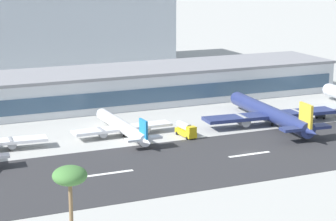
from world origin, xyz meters
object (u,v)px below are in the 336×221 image
(distant_hotel_block, at_px, (65,23))
(service_baggage_tug_1, at_px, (320,115))
(airliner_blue_tail_gate_1, at_px, (124,128))
(palm_tree_2, at_px, (70,178))
(airliner_gold_tail_gate_2, at_px, (272,115))
(service_fuel_truck_0, at_px, (186,130))
(terminal_building, at_px, (146,84))

(distant_hotel_block, bearing_deg, service_baggage_tug_1, -72.23)
(airliner_blue_tail_gate_1, relative_size, service_baggage_tug_1, 10.89)
(distant_hotel_block, height_order, palm_tree_2, distant_hotel_block)
(airliner_blue_tail_gate_1, height_order, palm_tree_2, palm_tree_2)
(airliner_blue_tail_gate_1, xyz_separation_m, airliner_gold_tail_gate_2, (45.18, -6.36, 0.85))
(service_baggage_tug_1, relative_size, palm_tree_2, 0.23)
(distant_hotel_block, bearing_deg, service_fuel_truck_0, -91.43)
(terminal_building, height_order, palm_tree_2, palm_tree_2)
(service_baggage_tug_1, bearing_deg, service_fuel_truck_0, -144.08)
(service_fuel_truck_0, bearing_deg, palm_tree_2, -43.41)
(airliner_gold_tail_gate_2, distance_m, service_fuel_truck_0, 29.23)
(distant_hotel_block, relative_size, service_baggage_tug_1, 27.85)
(airliner_gold_tail_gate_2, distance_m, palm_tree_2, 99.57)
(airliner_blue_tail_gate_1, relative_size, service_fuel_truck_0, 4.48)
(terminal_building, bearing_deg, airliner_blue_tail_gate_1, -119.21)
(palm_tree_2, bearing_deg, service_baggage_tug_1, 32.39)
(airliner_blue_tail_gate_1, bearing_deg, terminal_building, -30.81)
(airliner_blue_tail_gate_1, bearing_deg, airliner_gold_tail_gate_2, -99.62)
(service_fuel_truck_0, relative_size, palm_tree_2, 0.57)
(service_baggage_tug_1, distance_m, palm_tree_2, 116.44)
(airliner_blue_tail_gate_1, distance_m, service_baggage_tug_1, 64.45)
(service_fuel_truck_0, distance_m, palm_tree_2, 78.05)
(terminal_building, distance_m, airliner_gold_tail_gate_2, 53.08)
(terminal_building, distance_m, airliner_blue_tail_gate_1, 48.26)
(service_fuel_truck_0, bearing_deg, airliner_gold_tail_gate_2, 88.29)
(distant_hotel_block, height_order, service_fuel_truck_0, distant_hotel_block)
(terminal_building, bearing_deg, palm_tree_2, -117.69)
(airliner_blue_tail_gate_1, relative_size, palm_tree_2, 2.53)
(terminal_building, distance_m, service_fuel_truck_0, 50.04)
(distant_hotel_block, relative_size, palm_tree_2, 6.48)
(service_fuel_truck_0, height_order, palm_tree_2, palm_tree_2)
(airliner_blue_tail_gate_1, bearing_deg, service_fuel_truck_0, -116.11)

